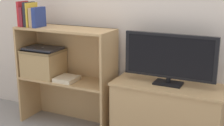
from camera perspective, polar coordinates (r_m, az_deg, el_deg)
The scene contains 13 objects.
tv_stand at distance 2.61m, azimuth 9.96°, elevation -9.40°, with size 0.88×0.38×0.54m.
tv at distance 2.45m, azimuth 10.45°, elevation 1.00°, with size 0.73×0.14×0.40m.
bookshelf_lower_tier at distance 3.01m, azimuth -7.54°, elevation -5.50°, with size 0.90×0.33×0.45m.
bookshelf_upper_tier at distance 2.89m, azimuth -7.84°, elevation 3.16°, with size 0.90×0.33×0.47m.
book_crimson at distance 3.00m, azimuth -15.96°, elevation 8.67°, with size 0.03×0.14×0.22m.
book_maroon at distance 2.98m, azimuth -15.44°, elevation 8.18°, with size 0.03×0.15×0.17m.
book_charcoal at distance 2.95m, azimuth -14.90°, elevation 8.61°, with size 0.03×0.14×0.22m.
book_mustard at distance 2.93m, azimuth -14.45°, elevation 8.55°, with size 0.02×0.15×0.21m.
book_tan at distance 2.91m, azimuth -13.87°, elevation 8.13°, with size 0.04×0.14×0.17m.
book_navy at distance 2.88m, azimuth -13.24°, elevation 8.16°, with size 0.04×0.16×0.18m.
storage_basket_left at distance 3.00m, azimuth -12.40°, elevation 0.24°, with size 0.35×0.29×0.26m.
laptop at distance 2.97m, azimuth -12.54°, elevation 2.62°, with size 0.33×0.22×0.02m.
magazine_stack at distance 2.84m, azimuth -8.25°, elevation -2.90°, with size 0.18×0.20×0.04m.
Camera 1 is at (1.11, -2.12, 1.34)m, focal length 50.00 mm.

